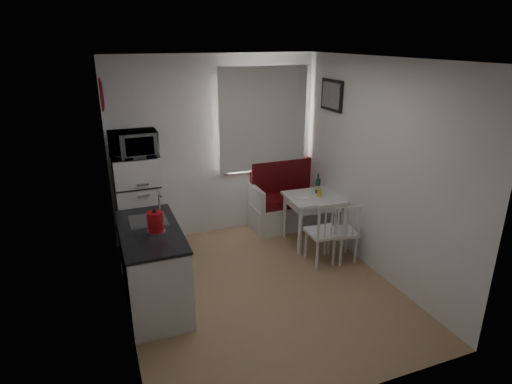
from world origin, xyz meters
The scene contains 22 objects.
floor centered at (0.00, 0.00, 0.00)m, with size 3.00×3.50×0.02m, color tan.
ceiling centered at (0.00, 0.00, 2.60)m, with size 3.00×3.50×0.02m, color white.
wall_back centered at (0.00, 1.75, 1.30)m, with size 3.00×0.02×2.60m, color white.
wall_front centered at (0.00, -1.75, 1.30)m, with size 3.00×0.02×2.60m, color white.
wall_left centered at (-1.50, 0.00, 1.30)m, with size 0.02×3.50×2.60m, color white.
wall_right centered at (1.50, 0.00, 1.30)m, with size 0.02×3.50×2.60m, color white.
window centered at (0.70, 1.72, 1.62)m, with size 1.22×0.06×1.47m, color silver.
curtain centered at (0.70, 1.65, 1.68)m, with size 1.35×0.02×1.50m, color white.
kitchen_counter centered at (-1.20, 0.16, 0.46)m, with size 0.62×1.32×1.16m.
wall_sign centered at (-1.47, 1.45, 2.15)m, with size 0.40×0.40×0.03m, color navy.
picture_frame centered at (1.48, 1.10, 2.05)m, with size 0.04×0.52×0.42m, color black.
bench centered at (1.20, 1.51, 0.34)m, with size 1.43×0.55×1.03m.
dining_table centered at (1.24, 0.85, 0.63)m, with size 0.98×0.71×0.71m.
chair_left centered at (0.99, 0.19, 0.55)m, with size 0.43×0.41×0.48m.
chair_right centered at (1.25, 0.20, 0.50)m, with size 0.43×0.41×0.43m.
fridge centered at (-1.18, 1.40, 0.69)m, with size 0.55×0.55×1.38m, color white.
microwave centered at (-1.18, 1.35, 1.54)m, with size 0.59×0.40×0.33m, color white.
kettle centered at (-1.15, 0.02, 1.03)m, with size 0.19×0.19×0.26m, color #A90D12.
wine_bottle centered at (1.25, 0.95, 0.85)m, with size 0.07×0.07×0.28m, color #143F24, non-canonical shape.
drinking_glass_orange centered at (1.19, 0.80, 0.76)m, with size 0.06×0.06×0.10m, color gold.
drinking_glass_blue centered at (1.25, 0.90, 0.76)m, with size 0.06×0.06×0.09m, color #80A3D9.
plate centered at (0.94, 0.87, 0.72)m, with size 0.23×0.23×0.02m, color white.
Camera 1 is at (-1.63, -4.06, 2.80)m, focal length 30.00 mm.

